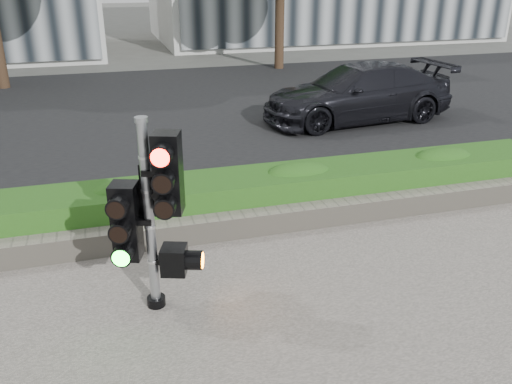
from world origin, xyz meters
TOP-DOWN VIEW (x-y plane):
  - ground at (0.00, 0.00)m, footprint 120.00×120.00m
  - road at (0.00, 10.00)m, footprint 60.00×13.00m
  - curb at (0.00, 3.15)m, footprint 60.00×0.25m
  - stone_wall at (0.00, 1.90)m, footprint 12.00×0.32m
  - hedge at (0.00, 2.55)m, footprint 12.00×1.00m
  - traffic_signal at (-1.05, 0.42)m, footprint 0.85×0.70m
  - car_dark at (4.93, 7.43)m, footprint 5.15×2.41m

SIDE VIEW (x-z plane):
  - ground at x=0.00m, z-range 0.00..0.00m
  - road at x=0.00m, z-range 0.00..0.02m
  - curb at x=0.00m, z-range 0.00..0.12m
  - stone_wall at x=0.00m, z-range 0.03..0.37m
  - hedge at x=0.00m, z-range 0.03..0.71m
  - car_dark at x=4.93m, z-range 0.02..1.47m
  - traffic_signal at x=-1.05m, z-range 0.15..2.46m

